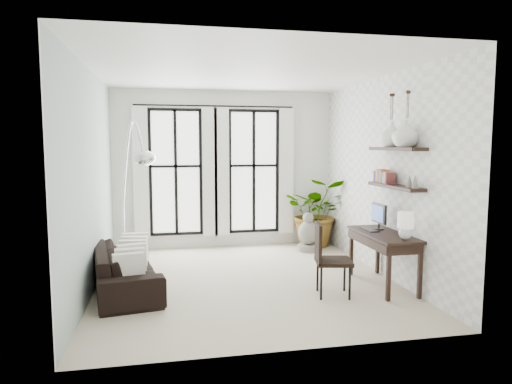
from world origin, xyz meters
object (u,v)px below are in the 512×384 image
object	(u,v)px
desk	(385,238)
arc_lamp	(132,158)
plant	(317,212)
sofa	(126,269)
buddha	(308,235)
desk_chair	(327,255)

from	to	relation	value
desk	arc_lamp	distance (m)	3.99
plant	arc_lamp	distance (m)	4.14
sofa	plant	size ratio (longest dim) A/B	1.50
plant	buddha	world-z (taller)	plant
desk	arc_lamp	size ratio (longest dim) A/B	0.55
sofa	desk	size ratio (longest dim) A/B	1.56
desk	desk_chair	distance (m)	0.99
desk	buddha	size ratio (longest dim) A/B	1.76
sofa	buddha	xyz separation A→B (m)	(3.35, 1.80, 0.01)
arc_lamp	buddha	world-z (taller)	arc_lamp
plant	buddha	xyz separation A→B (m)	(-0.32, -0.41, -0.39)
arc_lamp	desk	bearing A→B (deg)	-17.40
desk	arc_lamp	world-z (taller)	arc_lamp
sofa	plant	distance (m)	4.31
desk_chair	arc_lamp	xyz separation A→B (m)	(-2.69, 1.32, 1.32)
sofa	desk_chair	xyz separation A→B (m)	(2.79, -0.82, 0.27)
sofa	desk_chair	bearing A→B (deg)	-115.77
desk	arc_lamp	bearing A→B (deg)	162.60
desk	buddha	distance (m)	2.51
desk	buddha	bearing A→B (deg)	99.14
sofa	plant	xyz separation A→B (m)	(3.68, 2.22, 0.40)
desk_chair	sofa	bearing A→B (deg)	175.39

